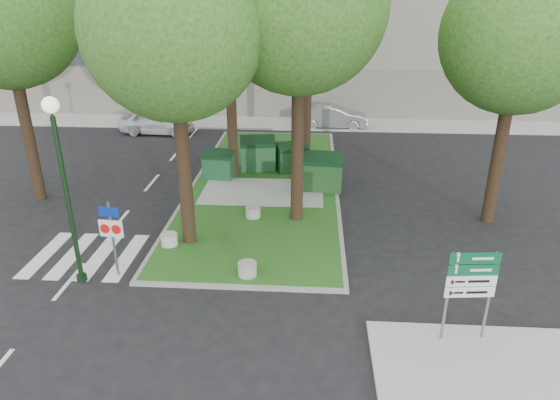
# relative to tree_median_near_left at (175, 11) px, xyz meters

# --- Properties ---
(ground) EXTENTS (120.00, 120.00, 0.00)m
(ground) POSITION_rel_tree_median_near_left_xyz_m (1.41, -2.56, -7.32)
(ground) COLOR black
(ground) RESTS_ON ground
(median_island) EXTENTS (6.00, 16.00, 0.12)m
(median_island) POSITION_rel_tree_median_near_left_xyz_m (1.91, 5.44, -7.26)
(median_island) COLOR #1B4E16
(median_island) RESTS_ON ground
(median_kerb) EXTENTS (6.30, 16.30, 0.10)m
(median_kerb) POSITION_rel_tree_median_near_left_xyz_m (1.91, 5.44, -7.27)
(median_kerb) COLOR gray
(median_kerb) RESTS_ON ground
(sidewalk_corner) EXTENTS (5.00, 4.00, 0.12)m
(sidewalk_corner) POSITION_rel_tree_median_near_left_xyz_m (7.91, -6.06, -7.26)
(sidewalk_corner) COLOR #999993
(sidewalk_corner) RESTS_ON ground
(building_sidewalk) EXTENTS (42.00, 3.00, 0.12)m
(building_sidewalk) POSITION_rel_tree_median_near_left_xyz_m (1.41, 15.94, -7.26)
(building_sidewalk) COLOR #999993
(building_sidewalk) RESTS_ON ground
(zebra_crossing) EXTENTS (5.00, 3.00, 0.01)m
(zebra_crossing) POSITION_rel_tree_median_near_left_xyz_m (-2.34, -1.06, -7.31)
(zebra_crossing) COLOR silver
(zebra_crossing) RESTS_ON ground
(tree_median_near_left) EXTENTS (5.20, 5.20, 10.53)m
(tree_median_near_left) POSITION_rel_tree_median_near_left_xyz_m (0.00, 0.00, 0.00)
(tree_median_near_left) COLOR black
(tree_median_near_left) RESTS_ON ground
(tree_median_mid) EXTENTS (4.80, 4.80, 9.99)m
(tree_median_mid) POSITION_rel_tree_median_near_left_xyz_m (0.50, 6.50, -0.34)
(tree_median_mid) COLOR black
(tree_median_mid) RESTS_ON ground
(tree_street_right) EXTENTS (5.00, 5.00, 10.06)m
(tree_street_right) POSITION_rel_tree_median_near_left_xyz_m (10.50, 2.50, -0.33)
(tree_street_right) COLOR black
(tree_street_right) RESTS_ON ground
(dumpster_a) EXTENTS (1.42, 1.08, 1.23)m
(dumpster_a) POSITION_rel_tree_median_near_left_xyz_m (-0.18, 5.99, -6.61)
(dumpster_a) COLOR #103C21
(dumpster_a) RESTS_ON median_island
(dumpster_b) EXTENTS (1.77, 1.36, 1.50)m
(dumpster_b) POSITION_rel_tree_median_near_left_xyz_m (1.42, 7.25, -6.48)
(dumpster_b) COLOR #134220
(dumpster_b) RESTS_ON median_island
(dumpster_c) EXTENTS (1.61, 1.34, 1.28)m
(dumpster_c) POSITION_rel_tree_median_near_left_xyz_m (3.02, 7.12, -6.58)
(dumpster_c) COLOR #0F3413
(dumpster_c) RESTS_ON median_island
(dumpster_d) EXTENTS (1.69, 1.24, 1.50)m
(dumpster_d) POSITION_rel_tree_median_near_left_xyz_m (4.41, 4.95, -6.48)
(dumpster_d) COLOR #123B13
(dumpster_d) RESTS_ON median_island
(bollard_left) EXTENTS (0.54, 0.54, 0.39)m
(bollard_left) POSITION_rel_tree_median_near_left_xyz_m (-0.69, -0.37, -7.00)
(bollard_left) COLOR #ACABA6
(bollard_left) RESTS_ON median_island
(bollard_right) EXTENTS (0.56, 0.56, 0.40)m
(bollard_right) POSITION_rel_tree_median_near_left_xyz_m (2.11, -2.06, -7.00)
(bollard_right) COLOR gray
(bollard_right) RESTS_ON median_island
(bollard_mid) EXTENTS (0.54, 0.54, 0.39)m
(bollard_mid) POSITION_rel_tree_median_near_left_xyz_m (1.81, 1.96, -7.00)
(bollard_mid) COLOR gray
(bollard_mid) RESTS_ON median_island
(litter_bin) EXTENTS (0.44, 0.44, 0.78)m
(litter_bin) POSITION_rel_tree_median_near_left_xyz_m (3.35, 9.23, -6.81)
(litter_bin) COLOR gold
(litter_bin) RESTS_ON median_island
(street_lamp) EXTENTS (0.43, 0.43, 5.41)m
(street_lamp) POSITION_rel_tree_median_near_left_xyz_m (-2.73, -2.50, -3.91)
(street_lamp) COLOR black
(street_lamp) RESTS_ON ground
(traffic_sign_pole) EXTENTS (0.72, 0.10, 2.39)m
(traffic_sign_pole) POSITION_rel_tree_median_near_left_xyz_m (-1.77, -2.16, -5.79)
(traffic_sign_pole) COLOR slate
(traffic_sign_pole) RESTS_ON ground
(directional_sign) EXTENTS (1.17, 0.18, 2.35)m
(directional_sign) POSITION_rel_tree_median_near_left_xyz_m (7.64, -4.56, -5.63)
(directional_sign) COLOR slate
(directional_sign) RESTS_ON sidewalk_corner
(car_white) EXTENTS (4.32, 1.96, 1.44)m
(car_white) POSITION_rel_tree_median_near_left_xyz_m (-5.14, 13.28, -6.60)
(car_white) COLOR silver
(car_white) RESTS_ON ground
(car_silver) EXTENTS (4.24, 1.53, 1.39)m
(car_silver) POSITION_rel_tree_median_near_left_xyz_m (5.11, 15.25, -6.62)
(car_silver) COLOR gray
(car_silver) RESTS_ON ground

